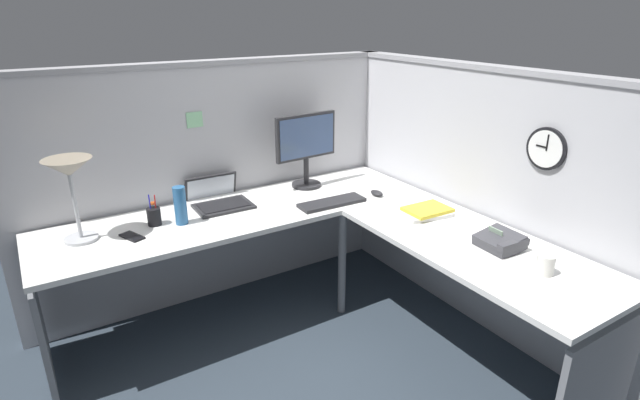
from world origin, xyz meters
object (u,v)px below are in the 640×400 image
desk_lamp_dome (69,174)px  pen_cup (154,216)px  thermos_flask (180,206)px  monitor (306,145)px  laptop (218,199)px  office_phone (501,242)px  coffee_mug (546,265)px  cell_phone (132,237)px  book_stack (425,211)px  wall_clock (547,149)px  keyboard (332,203)px  computer_mouse (377,193)px

desk_lamp_dome → pen_cup: bearing=-1.1°
pen_cup → thermos_flask: size_ratio=0.82×
thermos_flask → desk_lamp_dome: bearing=172.1°
monitor → pen_cup: monitor is taller
laptop → thermos_flask: size_ratio=1.76×
office_phone → coffee_mug: size_ratio=2.24×
desk_lamp_dome → thermos_flask: size_ratio=2.02×
office_phone → coffee_mug: office_phone is taller
thermos_flask → coffee_mug: size_ratio=2.29×
cell_phone → book_stack: 1.66m
thermos_flask → coffee_mug: bearing=-49.8°
thermos_flask → office_phone: 1.73m
laptop → office_phone: size_ratio=1.80×
book_stack → monitor: bearing=112.3°
wall_clock → book_stack: bearing=120.1°
book_stack → wall_clock: 0.75m
laptop → thermos_flask: 0.37m
monitor → keyboard: bearing=-96.1°
monitor → book_stack: size_ratio=1.60×
thermos_flask → monitor: bearing=10.6°
laptop → cell_phone: 0.63m
desk_lamp_dome → coffee_mug: size_ratio=4.64×
monitor → book_stack: 0.92m
computer_mouse → cell_phone: 1.52m
computer_mouse → office_phone: (0.05, -0.94, 0.02)m
thermos_flask → office_phone: bearing=-42.8°
cell_phone → monitor: bearing=-11.5°
pen_cup → office_phone: bearing=-41.4°
laptop → coffee_mug: laptop is taller
thermos_flask → coffee_mug: (1.23, -1.46, -0.06)m
cell_phone → office_phone: 1.92m
computer_mouse → book_stack: size_ratio=0.33×
office_phone → coffee_mug: 0.28m
monitor → book_stack: monitor is taller
wall_clock → monitor: bearing=115.4°
keyboard → book_stack: size_ratio=1.38×
keyboard → computer_mouse: size_ratio=4.13×
desk_lamp_dome → coffee_mug: desk_lamp_dome is taller
laptop → wall_clock: wall_clock is taller
cell_phone → book_stack: book_stack is taller
desk_lamp_dome → cell_phone: desk_lamp_dome is taller
keyboard → pen_cup: pen_cup is taller
cell_phone → book_stack: (1.54, -0.60, 0.02)m
office_phone → wall_clock: size_ratio=0.98×
laptop → wall_clock: size_ratio=1.76×
thermos_flask → keyboard: bearing=-13.0°
keyboard → desk_lamp_dome: desk_lamp_dome is taller
laptop → keyboard: bearing=-34.4°
cell_phone → wall_clock: size_ratio=0.65×
coffee_mug → wall_clock: wall_clock is taller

